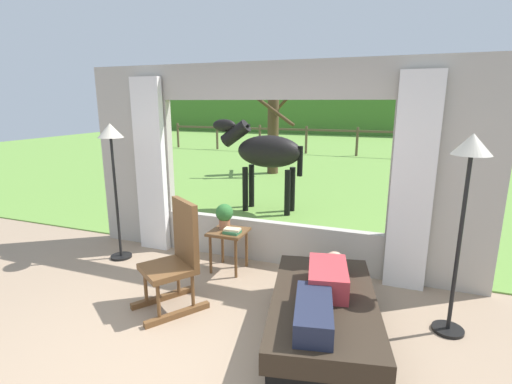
% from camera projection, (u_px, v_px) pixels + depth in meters
% --- Properties ---
extents(ground_plane, '(12.00, 12.00, 0.00)m').
position_uv_depth(ground_plane, '(177.00, 368.00, 3.02)').
color(ground_plane, gray).
extents(back_wall_with_window, '(5.20, 0.12, 2.55)m').
position_uv_depth(back_wall_with_window, '(269.00, 169.00, 4.79)').
color(back_wall_with_window, '#ADA599').
rests_on(back_wall_with_window, ground_plane).
extents(curtain_panel_left, '(0.44, 0.10, 2.40)m').
position_uv_depth(curtain_panel_left, '(151.00, 166.00, 5.25)').
color(curtain_panel_left, silver).
rests_on(curtain_panel_left, ground_plane).
extents(curtain_panel_right, '(0.44, 0.10, 2.40)m').
position_uv_depth(curtain_panel_right, '(412.00, 185.00, 4.09)').
color(curtain_panel_right, silver).
rests_on(curtain_panel_right, ground_plane).
extents(outdoor_pasture_lawn, '(36.00, 21.68, 0.02)m').
position_uv_depth(outdoor_pasture_lawn, '(357.00, 155.00, 14.99)').
color(outdoor_pasture_lawn, olive).
rests_on(outdoor_pasture_lawn, ground_plane).
extents(distant_hill_ridge, '(36.00, 2.00, 2.40)m').
position_uv_depth(distant_hill_ridge, '(376.00, 116.00, 23.66)').
color(distant_hill_ridge, '#44752C').
rests_on(distant_hill_ridge, ground_plane).
extents(recliner_sofa, '(1.22, 1.85, 0.42)m').
position_uv_depth(recliner_sofa, '(323.00, 317.00, 3.35)').
color(recliner_sofa, black).
rests_on(recliner_sofa, ground_plane).
extents(reclining_person, '(0.45, 1.43, 0.22)m').
position_uv_depth(reclining_person, '(323.00, 288.00, 3.24)').
color(reclining_person, '#B23338').
rests_on(reclining_person, recliner_sofa).
extents(rocking_chair, '(0.76, 0.82, 1.12)m').
position_uv_depth(rocking_chair, '(177.00, 257.00, 3.83)').
color(rocking_chair, brown).
rests_on(rocking_chair, ground_plane).
extents(side_table, '(0.44, 0.44, 0.52)m').
position_uv_depth(side_table, '(229.00, 238.00, 4.70)').
color(side_table, brown).
rests_on(side_table, ground_plane).
extents(potted_plant, '(0.22, 0.22, 0.32)m').
position_uv_depth(potted_plant, '(224.00, 215.00, 4.72)').
color(potted_plant, '#9E6042').
rests_on(potted_plant, side_table).
extents(book_stack, '(0.20, 0.15, 0.06)m').
position_uv_depth(book_stack, '(232.00, 231.00, 4.59)').
color(book_stack, '#337247').
rests_on(book_stack, side_table).
extents(floor_lamp_left, '(0.32, 0.32, 1.81)m').
position_uv_depth(floor_lamp_left, '(112.00, 151.00, 4.83)').
color(floor_lamp_left, black).
rests_on(floor_lamp_left, ground_plane).
extents(floor_lamp_right, '(0.32, 0.32, 1.83)m').
position_uv_depth(floor_lamp_right, '(468.00, 175.00, 3.17)').
color(floor_lamp_right, black).
rests_on(floor_lamp_right, ground_plane).
extents(horse, '(1.81, 0.57, 1.73)m').
position_uv_depth(horse, '(265.00, 152.00, 7.09)').
color(horse, black).
rests_on(horse, outdoor_pasture_lawn).
extents(pasture_tree, '(1.35, 1.53, 2.64)m').
position_uv_depth(pasture_tree, '(274.00, 129.00, 10.85)').
color(pasture_tree, '#4C3823').
rests_on(pasture_tree, outdoor_pasture_lawn).
extents(pasture_fence_line, '(16.10, 0.10, 1.10)m').
position_uv_depth(pasture_fence_line, '(357.00, 137.00, 14.51)').
color(pasture_fence_line, brown).
rests_on(pasture_fence_line, outdoor_pasture_lawn).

